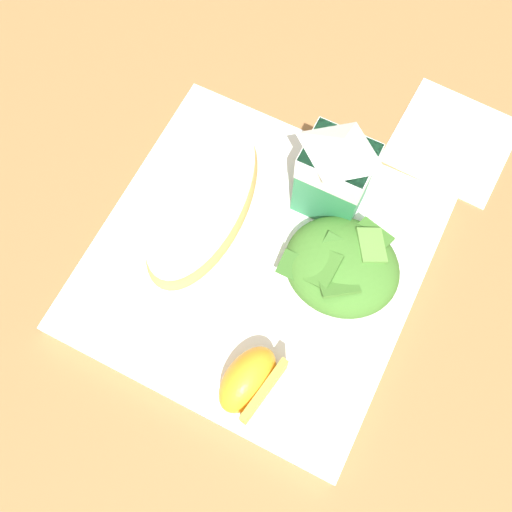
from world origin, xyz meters
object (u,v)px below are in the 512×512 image
Objects in this scene: orange_wedge_front at (250,381)px; paper_napkin at (452,141)px; cheesy_pizza_bread at (203,203)px; white_plate at (256,263)px; milk_carton at (336,171)px; green_salad_pile at (342,266)px.

paper_napkin is (0.07, 0.30, -0.03)m from orange_wedge_front.
orange_wedge_front is at bearing -48.16° from cheesy_pizza_bread.
milk_carton reaches higher than white_plate.
green_salad_pile reaches higher than paper_napkin.
white_plate is at bearing -163.36° from green_salad_pile.
orange_wedge_front is (0.04, -0.10, 0.03)m from white_plate.
green_salad_pile reaches higher than cheesy_pizza_bread.
white_plate is at bearing -17.92° from cheesy_pizza_bread.
cheesy_pizza_bread is 1.60× the size of milk_carton.
cheesy_pizza_bread is at bearing -179.68° from green_salad_pile.
cheesy_pizza_bread is (-0.06, 0.02, 0.03)m from white_plate.
white_plate is 0.08m from green_salad_pile.
white_plate is at bearing -112.53° from milk_carton.
paper_napkin is at bearing 76.94° from orange_wedge_front.
orange_wedge_front reaches higher than paper_napkin.
cheesy_pizza_bread is 2.69× the size of orange_wedge_front.
paper_napkin is (0.08, 0.12, -0.07)m from milk_carton.
cheesy_pizza_bread is at bearing -134.18° from paper_napkin.
milk_carton is at bearing 31.87° from cheesy_pizza_bread.
white_plate is at bearing 114.02° from orange_wedge_front.
paper_napkin is at bearing 56.51° from milk_carton.
paper_napkin is at bearing 60.58° from white_plate.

